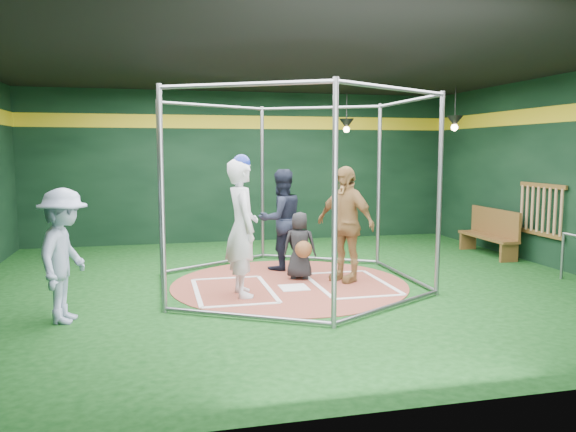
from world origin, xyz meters
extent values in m
cube|color=#0B340E|center=(0.00, 0.00, -0.01)|extent=(10.00, 9.00, 0.02)
cube|color=black|center=(0.00, 0.00, 3.50)|extent=(10.00, 9.00, 0.02)
cube|color=black|center=(0.00, 4.50, 1.75)|extent=(10.00, 0.10, 3.50)
cube|color=black|center=(0.00, -4.50, 1.75)|extent=(10.00, 0.10, 3.50)
cube|color=black|center=(5.00, 0.00, 1.75)|extent=(0.10, 9.00, 3.50)
cube|color=gold|center=(0.00, 4.47, 2.80)|extent=(10.00, 0.01, 0.30)
cube|color=gold|center=(4.97, 0.00, 2.80)|extent=(0.01, 9.00, 0.30)
cylinder|color=brown|center=(0.00, 0.00, 0.01)|extent=(3.80, 3.80, 0.01)
cube|color=white|center=(0.00, -0.30, 0.02)|extent=(0.43, 0.43, 0.01)
cube|color=white|center=(-0.95, 0.60, 0.02)|extent=(1.10, 0.07, 0.01)
cube|color=white|center=(-0.95, -1.10, 0.02)|extent=(1.10, 0.07, 0.01)
cube|color=white|center=(-1.50, -0.25, 0.02)|extent=(0.07, 1.70, 0.01)
cube|color=white|center=(-0.40, -0.25, 0.02)|extent=(0.07, 1.70, 0.01)
cube|color=white|center=(0.95, 0.60, 0.02)|extent=(1.10, 0.07, 0.01)
cube|color=white|center=(0.95, -1.10, 0.02)|extent=(1.10, 0.07, 0.01)
cube|color=white|center=(0.40, -0.25, 0.02)|extent=(0.07, 1.70, 0.01)
cube|color=white|center=(1.50, -0.25, 0.02)|extent=(0.07, 1.70, 0.01)
cylinder|color=gray|center=(1.99, 1.15, 1.50)|extent=(0.07, 0.07, 3.00)
cylinder|color=gray|center=(0.00, 2.30, 1.50)|extent=(0.07, 0.07, 3.00)
cylinder|color=gray|center=(-1.99, 1.15, 1.50)|extent=(0.07, 0.07, 3.00)
cylinder|color=gray|center=(-1.99, -1.15, 1.50)|extent=(0.07, 0.07, 3.00)
cylinder|color=gray|center=(0.00, -2.30, 1.50)|extent=(0.07, 0.07, 3.00)
cylinder|color=gray|center=(1.99, -1.15, 1.50)|extent=(0.07, 0.07, 3.00)
cylinder|color=gray|center=(1.00, 1.72, 2.95)|extent=(2.02, 1.20, 0.06)
cylinder|color=gray|center=(1.00, 1.72, 0.05)|extent=(2.02, 1.20, 0.06)
cylinder|color=gray|center=(-1.00, 1.72, 2.95)|extent=(2.02, 1.20, 0.06)
cylinder|color=gray|center=(-1.00, 1.72, 0.05)|extent=(2.02, 1.20, 0.06)
cylinder|color=gray|center=(-1.99, 0.00, 2.95)|extent=(0.06, 2.30, 0.06)
cylinder|color=gray|center=(-1.99, 0.00, 0.05)|extent=(0.06, 2.30, 0.06)
cylinder|color=gray|center=(-1.00, -1.73, 2.95)|extent=(2.02, 1.20, 0.06)
cylinder|color=gray|center=(-1.00, -1.73, 0.05)|extent=(2.02, 1.20, 0.06)
cylinder|color=gray|center=(1.00, -1.73, 2.95)|extent=(2.02, 1.20, 0.06)
cylinder|color=gray|center=(1.00, -1.73, 0.05)|extent=(2.02, 1.20, 0.06)
cylinder|color=gray|center=(1.99, 0.00, 2.95)|extent=(0.06, 2.30, 0.06)
cylinder|color=gray|center=(1.99, 0.00, 0.05)|extent=(0.06, 2.30, 0.06)
cube|color=brown|center=(4.94, 0.40, 1.50)|extent=(0.05, 1.25, 0.08)
cube|color=brown|center=(4.94, 0.40, 0.60)|extent=(0.05, 1.25, 0.08)
cylinder|color=tan|center=(4.92, -0.15, 1.05)|extent=(0.06, 0.06, 0.85)
cylinder|color=tan|center=(4.92, 0.01, 1.05)|extent=(0.06, 0.06, 0.85)
cylinder|color=tan|center=(4.92, 0.16, 1.05)|extent=(0.06, 0.06, 0.85)
cylinder|color=tan|center=(4.92, 0.32, 1.05)|extent=(0.06, 0.06, 0.85)
cylinder|color=tan|center=(4.92, 0.48, 1.05)|extent=(0.06, 0.06, 0.85)
cylinder|color=tan|center=(4.92, 0.64, 1.05)|extent=(0.06, 0.06, 0.85)
cylinder|color=tan|center=(4.92, 0.79, 1.05)|extent=(0.06, 0.06, 0.85)
cylinder|color=tan|center=(4.92, 0.95, 1.05)|extent=(0.06, 0.06, 0.85)
cone|color=black|center=(2.20, 3.60, 2.75)|extent=(0.34, 0.34, 0.22)
sphere|color=#FFD899|center=(2.20, 3.60, 2.62)|extent=(0.14, 0.14, 0.14)
cylinder|color=black|center=(2.20, 3.60, 3.10)|extent=(0.02, 0.02, 0.70)
cone|color=black|center=(4.00, 2.00, 2.75)|extent=(0.34, 0.34, 0.22)
sphere|color=#FFD899|center=(4.00, 2.00, 2.62)|extent=(0.14, 0.14, 0.14)
cylinder|color=black|center=(4.00, 2.00, 3.10)|extent=(0.02, 0.02, 0.70)
imported|color=silver|center=(-0.85, -0.54, 1.02)|extent=(0.53, 0.77, 2.01)
sphere|color=navy|center=(-0.85, -0.54, 1.97)|extent=(0.26, 0.26, 0.26)
imported|color=tan|center=(0.94, 0.02, 0.96)|extent=(1.00, 1.17, 1.89)
imported|color=black|center=(0.25, 0.32, 0.57)|extent=(0.64, 0.52, 1.13)
sphere|color=brown|center=(0.25, 0.07, 0.55)|extent=(0.28, 0.28, 0.28)
imported|color=black|center=(0.12, 1.14, 0.92)|extent=(1.04, 0.91, 1.81)
imported|color=#95A4C5|center=(-3.20, -1.27, 0.85)|extent=(0.84, 1.20, 1.69)
cube|color=brown|center=(4.55, 1.50, 0.38)|extent=(0.38, 1.64, 0.05)
cube|color=brown|center=(4.71, 1.50, 0.69)|extent=(0.05, 1.64, 0.55)
cube|color=brown|center=(4.55, 0.77, 0.18)|extent=(0.37, 0.07, 0.37)
cube|color=brown|center=(4.55, 2.23, 0.18)|extent=(0.37, 0.07, 0.37)
cylinder|color=gray|center=(4.55, -0.68, 0.39)|extent=(0.05, 0.05, 0.79)
camera|label=1|loc=(-2.08, -8.62, 2.16)|focal=35.00mm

